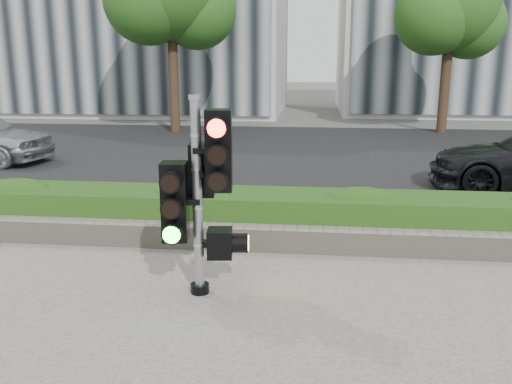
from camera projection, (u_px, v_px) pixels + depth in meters
The scene contains 7 objects.
ground at pixel (240, 309), 6.09m from camera, with size 120.00×120.00×0.00m, color #51514C.
road at pixel (288, 155), 15.74m from camera, with size 60.00×13.00×0.02m, color black.
curb at pixel (266, 222), 9.12m from camera, with size 60.00×0.25×0.12m, color gray.
stone_wall at pixel (258, 238), 7.88m from camera, with size 12.00×0.32×0.34m, color gray.
hedge at pixel (263, 214), 8.46m from camera, with size 12.00×1.00×0.68m, color #427624.
tree_right at pixel (450, 8), 19.43m from camera, with size 4.10×3.58×6.53m.
traffic_signal at pixel (200, 187), 6.17m from camera, with size 0.82×0.64×2.33m.
Camera 1 is at (0.79, -5.54, 2.74)m, focal length 38.00 mm.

